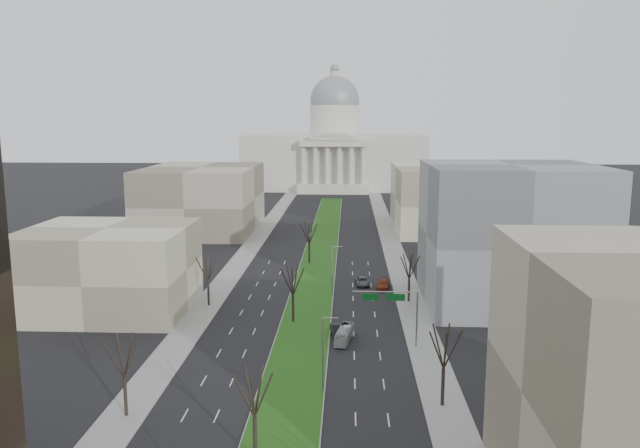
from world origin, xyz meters
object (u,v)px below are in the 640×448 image
(car_black, at_px, (338,331))
(car_red, at_px, (383,285))
(car_grey_far, at_px, (362,281))
(box_van, at_px, (344,334))

(car_black, xyz_separation_m, car_red, (8.00, 26.34, -0.07))
(car_black, distance_m, car_red, 27.53)
(car_red, distance_m, car_grey_far, 4.49)
(car_grey_far, bearing_deg, box_van, -99.75)
(car_black, distance_m, box_van, 1.98)
(car_black, height_order, car_red, car_black)
(car_grey_far, bearing_deg, car_black, -101.86)
(car_red, distance_m, box_van, 28.99)
(car_grey_far, relative_size, box_van, 0.75)
(car_black, bearing_deg, car_red, 63.14)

